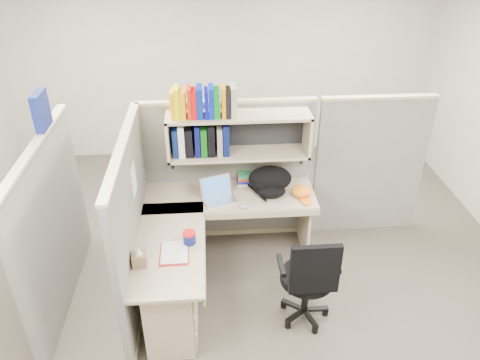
{
  "coord_description": "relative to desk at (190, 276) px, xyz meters",
  "views": [
    {
      "loc": [
        -0.19,
        -3.46,
        3.3
      ],
      "look_at": [
        0.08,
        0.25,
        1.09
      ],
      "focal_mm": 35.0,
      "sensor_mm": 36.0,
      "label": 1
    }
  ],
  "objects": [
    {
      "name": "backpack",
      "position": [
        0.83,
        0.87,
        0.42
      ],
      "size": [
        0.49,
        0.4,
        0.26
      ],
      "primitive_type": null,
      "rotation": [
        0.0,
        0.0,
        0.14
      ],
      "color": "black",
      "rests_on": "desk"
    },
    {
      "name": "tissue_box",
      "position": [
        -0.39,
        -0.16,
        0.38
      ],
      "size": [
        0.13,
        0.13,
        0.18
      ],
      "primitive_type": null,
      "rotation": [
        0.0,
        0.0,
        0.11
      ],
      "color": "#896D4E",
      "rests_on": "desk"
    },
    {
      "name": "mouse",
      "position": [
        0.53,
        0.61,
        0.31
      ],
      "size": [
        0.1,
        0.07,
        0.03
      ],
      "primitive_type": "ellipsoid",
      "rotation": [
        0.0,
        0.0,
        -0.15
      ],
      "color": "#819BB7",
      "rests_on": "desk"
    },
    {
      "name": "ground",
      "position": [
        0.41,
        0.29,
        -0.44
      ],
      "size": [
        6.0,
        6.0,
        0.0
      ],
      "primitive_type": "plane",
      "color": "#37312A",
      "rests_on": "ground"
    },
    {
      "name": "laptop",
      "position": [
        0.3,
        0.75,
        0.41
      ],
      "size": [
        0.41,
        0.41,
        0.23
      ],
      "primitive_type": null,
      "rotation": [
        0.0,
        0.0,
        0.33
      ],
      "color": "silver",
      "rests_on": "desk"
    },
    {
      "name": "loose_paper",
      "position": [
        -0.11,
        -0.02,
        0.29
      ],
      "size": [
        0.23,
        0.31,
        0.0
      ],
      "primitive_type": null,
      "rotation": [
        0.0,
        0.0,
        0.02
      ],
      "color": "white",
      "rests_on": "desk"
    },
    {
      "name": "desk",
      "position": [
        0.0,
        0.0,
        0.0
      ],
      "size": [
        1.74,
        1.75,
        0.73
      ],
      "color": "tan",
      "rests_on": "ground"
    },
    {
      "name": "room_shell",
      "position": [
        0.41,
        0.29,
        1.18
      ],
      "size": [
        6.0,
        6.0,
        6.0
      ],
      "color": "#ACA89B",
      "rests_on": "ground"
    },
    {
      "name": "cubicle",
      "position": [
        0.04,
        0.74,
        0.47
      ],
      "size": [
        3.79,
        1.84,
        1.95
      ],
      "color": "slate",
      "rests_on": "ground"
    },
    {
      "name": "orange_cap",
      "position": [
        1.13,
        0.79,
        0.34
      ],
      "size": [
        0.25,
        0.27,
        0.1
      ],
      "primitive_type": null,
      "rotation": [
        0.0,
        0.0,
        0.29
      ],
      "color": "orange",
      "rests_on": "desk"
    },
    {
      "name": "book_stack",
      "position": [
        0.57,
        1.12,
        0.35
      ],
      "size": [
        0.18,
        0.24,
        0.11
      ],
      "primitive_type": null,
      "rotation": [
        0.0,
        0.0,
        0.04
      ],
      "color": "gray",
      "rests_on": "desk"
    },
    {
      "name": "task_chair",
      "position": [
        1.03,
        -0.19,
        -0.09
      ],
      "size": [
        0.52,
        0.48,
        1.0
      ],
      "color": "black",
      "rests_on": "ground"
    },
    {
      "name": "paper_cup",
      "position": [
        0.37,
        0.96,
        0.34
      ],
      "size": [
        0.09,
        0.09,
        0.1
      ],
      "primitive_type": "cylinder",
      "rotation": [
        0.0,
        0.0,
        0.38
      ],
      "color": "silver",
      "rests_on": "desk"
    },
    {
      "name": "snack_canister",
      "position": [
        0.01,
        0.1,
        0.35
      ],
      "size": [
        0.12,
        0.12,
        0.11
      ],
      "color": "navy",
      "rests_on": "desk"
    }
  ]
}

